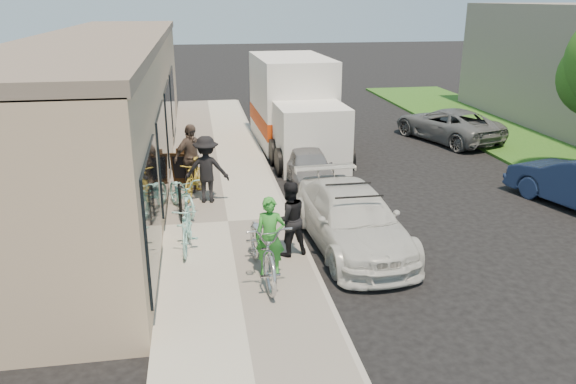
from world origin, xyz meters
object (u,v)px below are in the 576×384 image
far_car_gray (447,124)px  cruiser_bike_b (182,194)px  man_standing (289,219)px  bike_rack (180,198)px  moving_truck (295,109)px  bystander_b (191,158)px  sedan_white (352,219)px  cruiser_bike_a (187,225)px  tandem_bike (263,246)px  sedan_silver (308,166)px  bystander_a (207,169)px  sandwich_board (183,167)px  cruiser_bike_c (194,178)px  woman_rider (270,237)px

far_car_gray → cruiser_bike_b: bearing=14.8°
far_car_gray → man_standing: 12.18m
bike_rack → moving_truck: moving_truck is taller
bystander_b → bike_rack: bearing=-136.3°
sedan_white → bike_rack: bearing=149.7°
moving_truck → cruiser_bike_a: 9.35m
tandem_bike → far_car_gray: bearing=46.6°
bike_rack → sedan_silver: (3.68, 2.63, -0.14)m
bike_rack → bystander_b: bystander_b is taller
bystander_a → bystander_b: bystander_b is taller
sandwich_board → far_car_gray: far_car_gray is taller
tandem_bike → cruiser_bike_a: tandem_bike is taller
bike_rack → bystander_b: bearing=82.3°
bystander_a → sedan_white: bearing=142.6°
sedan_silver → bystander_a: bystander_a is taller
cruiser_bike_c → woman_rider: bearing=-58.2°
sedan_white → cruiser_bike_a: (-3.58, 0.17, 0.01)m
bike_rack → sandwich_board: (0.05, 2.80, -0.04)m
sedan_white → bystander_a: (-3.06, 3.03, 0.38)m
sandwich_board → sedan_white: bearing=-34.2°
bike_rack → sedan_white: size_ratio=0.19×
tandem_bike → cruiser_bike_c: bearing=100.5°
man_standing → far_car_gray: bearing=-143.8°
far_car_gray → bystander_a: bearing=13.9°
sandwich_board → sedan_white: (3.69, -4.68, 0.02)m
man_standing → cruiser_bike_c: 4.46m
sedan_white → bystander_a: bystander_a is taller
sandwich_board → bystander_a: size_ratio=0.54×
sedan_white → woman_rider: size_ratio=2.94×
bike_rack → cruiser_bike_a: cruiser_bike_a is taller
cruiser_bike_c → tandem_bike: bearing=-60.0°
sandwich_board → cruiser_bike_c: bearing=-58.7°
moving_truck → man_standing: moving_truck is taller
moving_truck → bystander_a: moving_truck is taller
woman_rider → bystander_b: size_ratio=0.83×
far_car_gray → tandem_bike: (-8.40, -10.28, 0.14)m
tandem_bike → cruiser_bike_a: bearing=129.0°
bike_rack → bystander_a: (0.68, 1.14, 0.35)m
far_car_gray → bystander_a: (-9.33, -5.87, 0.40)m
tandem_bike → cruiser_bike_c: (-1.28, 4.90, -0.12)m
far_car_gray → man_standing: size_ratio=2.84×
sedan_silver → bystander_a: size_ratio=1.80×
tandem_bike → bystander_b: size_ratio=1.26×
cruiser_bike_a → moving_truck: bearing=69.8°
cruiser_bike_a → sedan_white: bearing=1.3°
bike_rack → bystander_b: 2.17m
bike_rack → bystander_a: size_ratio=0.50×
cruiser_bike_a → tandem_bike: bearing=-42.8°
sedan_white → cruiser_bike_b: bearing=143.6°
cruiser_bike_a → bystander_a: (0.52, 2.86, 0.36)m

